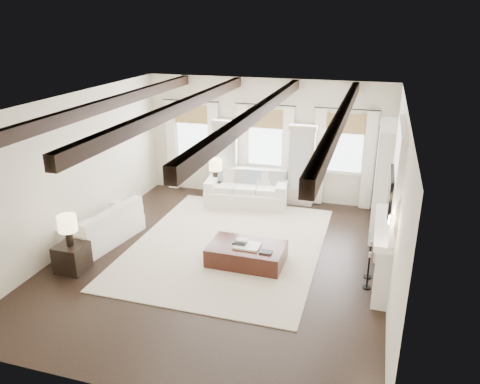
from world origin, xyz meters
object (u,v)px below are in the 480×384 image
(sofa_back, at_px, (247,190))
(side_table_back, at_px, (216,190))
(ottoman, at_px, (247,254))
(sofa_left, at_px, (104,228))
(side_table_front, at_px, (72,257))

(sofa_back, bearing_deg, side_table_back, 179.37)
(ottoman, bearing_deg, side_table_back, 120.01)
(sofa_back, height_order, ottoman, sofa_back)
(sofa_left, height_order, side_table_back, sofa_left)
(ottoman, bearing_deg, sofa_back, 106.32)
(sofa_left, relative_size, ottoman, 1.35)
(sofa_left, distance_m, side_table_front, 1.25)
(ottoman, distance_m, side_table_back, 3.54)
(sofa_left, bearing_deg, ottoman, -0.24)
(sofa_back, distance_m, side_table_back, 0.88)
(sofa_back, relative_size, side_table_front, 4.00)
(ottoman, height_order, side_table_front, side_table_front)
(ottoman, distance_m, side_table_front, 3.40)
(sofa_left, bearing_deg, side_table_back, 64.10)
(sofa_left, distance_m, ottoman, 3.23)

